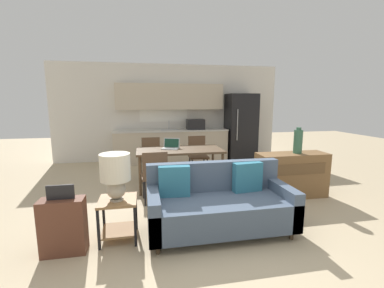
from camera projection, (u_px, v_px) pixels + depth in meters
ground_plane at (211, 242)px, 3.10m from camera, size 20.00×20.00×0.00m
wall_back at (170, 113)px, 7.36m from camera, size 6.40×0.07×2.70m
kitchen_counter at (172, 131)px, 7.15m from camera, size 3.13×0.65×2.15m
refrigerator at (241, 127)px, 7.42m from camera, size 0.81×0.72×1.88m
dining_table at (180, 153)px, 4.97m from camera, size 1.64×0.80×0.76m
couch at (218, 204)px, 3.34m from camera, size 1.83×0.80×0.86m
side_table at (118, 212)px, 3.11m from camera, size 0.45×0.45×0.51m
table_lamp at (115, 172)px, 3.00m from camera, size 0.35×0.35×0.56m
credenza at (291, 175)px, 4.53m from camera, size 1.24×0.43×0.78m
vase at (298, 141)px, 4.45m from camera, size 0.15×0.15×0.45m
dining_chair_far_left at (151, 156)px, 5.61m from camera, size 0.42×0.42×0.88m
dining_chair_near_left at (155, 174)px, 4.21m from camera, size 0.44×0.44×0.88m
dining_chair_far_right at (198, 153)px, 5.86m from camera, size 0.43×0.43×0.88m
laptop at (171, 146)px, 5.04m from camera, size 0.39×0.35×0.20m
suitcase at (63, 226)px, 2.82m from camera, size 0.47×0.22×0.79m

